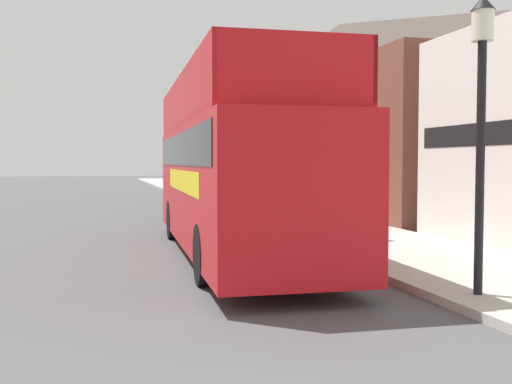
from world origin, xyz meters
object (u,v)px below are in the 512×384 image
object	(u,v)px
tour_bus	(234,174)
lamp_post_nearest	(482,88)
parked_car_ahead_of_bus	(201,201)
lamp_post_second	(305,122)
lamp_post_third	(236,126)

from	to	relation	value
tour_bus	lamp_post_nearest	world-z (taller)	lamp_post_nearest
tour_bus	parked_car_ahead_of_bus	size ratio (longest dim) A/B	2.44
lamp_post_second	lamp_post_third	bearing A→B (deg)	91.25
lamp_post_nearest	lamp_post_second	size ratio (longest dim) A/B	1.01
lamp_post_nearest	lamp_post_third	size ratio (longest dim) A/B	0.90
lamp_post_nearest	lamp_post_second	world-z (taller)	lamp_post_nearest
parked_car_ahead_of_bus	lamp_post_second	bearing A→B (deg)	-74.86
parked_car_ahead_of_bus	tour_bus	bearing A→B (deg)	-93.38
parked_car_ahead_of_bus	lamp_post_third	distance (m)	3.30
parked_car_ahead_of_bus	lamp_post_second	xyz separation A→B (m)	(1.68, -6.84, 2.54)
lamp_post_second	parked_car_ahead_of_bus	bearing A→B (deg)	103.76
lamp_post_second	lamp_post_third	distance (m)	7.48
lamp_post_second	lamp_post_third	world-z (taller)	lamp_post_third
tour_bus	lamp_post_second	xyz separation A→B (m)	(2.40, 1.91, 1.35)
parked_car_ahead_of_bus	lamp_post_third	bearing A→B (deg)	24.05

